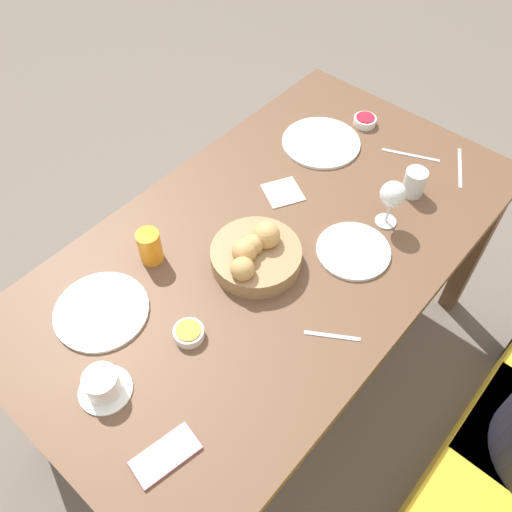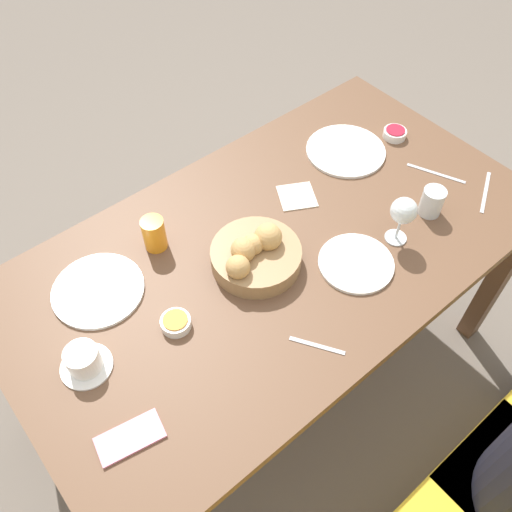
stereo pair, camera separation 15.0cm
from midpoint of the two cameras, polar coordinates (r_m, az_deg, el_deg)
name	(u,v)px [view 1 (the left image)]	position (r m, az deg, el deg)	size (l,w,h in m)	color
ground_plane	(268,365)	(2.22, -0.68, -11.59)	(10.00, 10.00, 0.00)	#6B6056
dining_table	(272,263)	(1.64, -0.90, -0.87)	(1.60, 0.89, 0.77)	brown
bread_basket	(255,254)	(1.49, -2.95, -0.01)	(0.25, 0.25, 0.12)	#99754C
plate_near_left	(321,142)	(1.88, 4.57, 11.71)	(0.27, 0.27, 0.01)	white
plate_near_right	(101,311)	(1.50, -18.75, -5.70)	(0.25, 0.25, 0.01)	white
plate_far_center	(353,251)	(1.56, 7.51, 0.38)	(0.21, 0.21, 0.01)	white
juice_glass	(150,247)	(1.54, -13.88, 0.80)	(0.07, 0.07, 0.10)	orange
water_tumbler	(414,183)	(1.73, 13.94, 7.38)	(0.07, 0.07, 0.09)	silver
wine_glass	(393,195)	(1.57, 11.57, 6.10)	(0.08, 0.08, 0.16)	silver
coffee_cup	(103,385)	(1.37, -18.96, -12.93)	(0.13, 0.13, 0.07)	white
jam_bowl_berry	(365,121)	(1.98, 9.22, 13.78)	(0.08, 0.08, 0.03)	white
jam_bowl_honey	(189,333)	(1.40, -10.18, -8.19)	(0.08, 0.08, 0.03)	white
fork_silver	(460,168)	(1.88, 18.56, 8.68)	(0.17, 0.10, 0.00)	#B7B7BC
knife_silver	(411,155)	(1.89, 13.78, 10.16)	(0.09, 0.18, 0.00)	#B7B7BC
spoon_coffee	(332,336)	(1.40, 4.97, -8.59)	(0.09, 0.13, 0.00)	#B7B7BC
napkin	(283,192)	(1.71, 0.32, 6.56)	(0.15, 0.15, 0.00)	silver
cell_phone	(166,455)	(1.30, -13.01, -20.01)	(0.16, 0.10, 0.01)	pink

